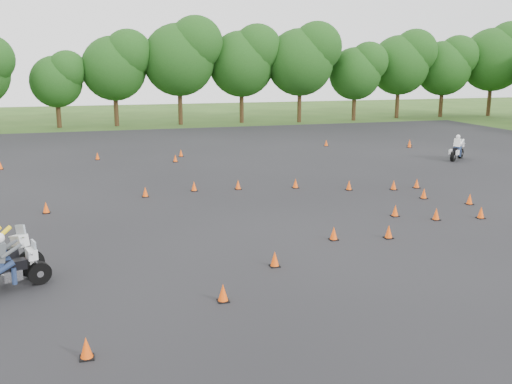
{
  "coord_description": "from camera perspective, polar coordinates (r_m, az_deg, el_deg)",
  "views": [
    {
      "loc": [
        -5.9,
        -16.36,
        6.01
      ],
      "look_at": [
        0.0,
        4.0,
        1.2
      ],
      "focal_mm": 40.0,
      "sensor_mm": 36.0,
      "label": 1
    }
  ],
  "objects": [
    {
      "name": "asphalt_pad",
      "position": [
        23.89,
        -1.34,
        -1.77
      ],
      "size": [
        62.0,
        62.0,
        0.0
      ],
      "primitive_type": "plane",
      "color": "black",
      "rests_on": "ground"
    },
    {
      "name": "rider_white",
      "position": [
        38.24,
        19.49,
        4.25
      ],
      "size": [
        2.07,
        1.78,
        1.62
      ],
      "primitive_type": null,
      "rotation": [
        0.0,
        0.0,
        0.65
      ],
      "color": "white",
      "rests_on": "ground"
    },
    {
      "name": "treeline",
      "position": [
        51.9,
        -5.64,
        11.36
      ],
      "size": [
        87.09,
        32.46,
        11.08
      ],
      "color": "#194212",
      "rests_on": "ground"
    },
    {
      "name": "rider_grey",
      "position": [
        16.71,
        -23.49,
        -6.36
      ],
      "size": [
        2.24,
        1.35,
        1.66
      ],
      "primitive_type": null,
      "rotation": [
        0.0,
        0.0,
        0.35
      ],
      "color": "#484C50",
      "rests_on": "ground"
    },
    {
      "name": "traffic_cones",
      "position": [
        24.14,
        -2.89,
        -1.08
      ],
      "size": [
        36.37,
        33.46,
        0.45
      ],
      "color": "#FF510A",
      "rests_on": "asphalt_pad"
    },
    {
      "name": "ground",
      "position": [
        18.4,
        3.49,
        -6.31
      ],
      "size": [
        140.0,
        140.0,
        0.0
      ],
      "primitive_type": "plane",
      "color": "#2D5119",
      "rests_on": "ground"
    },
    {
      "name": "rider_yellow",
      "position": [
        16.96,
        -24.14,
        -5.56
      ],
      "size": [
        2.5,
        2.25,
        1.99
      ],
      "primitive_type": null,
      "rotation": [
        0.0,
        0.0,
        0.69
      ],
      "color": "yellow",
      "rests_on": "ground"
    }
  ]
}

